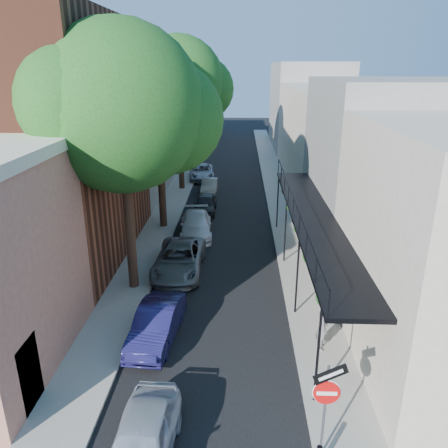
# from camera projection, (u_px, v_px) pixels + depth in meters

# --- Properties ---
(road_surface) EXTENTS (6.00, 64.00, 0.01)m
(road_surface) POSITION_uv_depth(u_px,v_px,m) (229.00, 181.00, 38.67)
(road_surface) COLOR black
(road_surface) RESTS_ON ground
(sidewalk_left) EXTENTS (2.00, 64.00, 0.12)m
(sidewalk_left) POSITION_uv_depth(u_px,v_px,m) (184.00, 180.00, 38.79)
(sidewalk_left) COLOR gray
(sidewalk_left) RESTS_ON ground
(sidewalk_right) EXTENTS (2.00, 64.00, 0.12)m
(sidewalk_right) POSITION_uv_depth(u_px,v_px,m) (274.00, 180.00, 38.51)
(sidewalk_right) COLOR gray
(sidewalk_right) RESTS_ON ground
(buildings_left) EXTENTS (10.10, 59.10, 12.00)m
(buildings_left) POSITION_uv_depth(u_px,v_px,m) (117.00, 125.00, 36.16)
(buildings_left) COLOR tan
(buildings_left) RESTS_ON ground
(buildings_right) EXTENTS (9.80, 55.00, 10.00)m
(buildings_right) POSITION_uv_depth(u_px,v_px,m) (337.00, 132.00, 36.35)
(buildings_right) COLOR beige
(buildings_right) RESTS_ON ground
(sign_post) EXTENTS (0.89, 0.17, 2.99)m
(sign_post) POSITION_uv_depth(u_px,v_px,m) (327.00, 396.00, 10.60)
(sign_post) COLOR #595B60
(sign_post) RESTS_ON ground
(oak_near) EXTENTS (7.48, 6.80, 11.42)m
(oak_near) POSITION_uv_depth(u_px,v_px,m) (133.00, 111.00, 17.56)
(oak_near) COLOR black
(oak_near) RESTS_ON ground
(oak_mid) EXTENTS (6.60, 6.00, 10.20)m
(oak_mid) POSITION_uv_depth(u_px,v_px,m) (165.00, 112.00, 25.33)
(oak_mid) COLOR black
(oak_mid) RESTS_ON ground
(oak_far) EXTENTS (7.70, 7.00, 11.90)m
(oak_far) POSITION_uv_depth(u_px,v_px,m) (185.00, 84.00, 33.40)
(oak_far) COLOR black
(oak_far) RESTS_ON ground
(parked_car_a) EXTENTS (1.72, 4.02, 1.35)m
(parked_car_a) POSITION_uv_depth(u_px,v_px,m) (142.00, 443.00, 10.96)
(parked_car_a) COLOR #A2A7B4
(parked_car_a) RESTS_ON ground
(parked_car_b) EXTENTS (1.72, 4.08, 1.31)m
(parked_car_b) POSITION_uv_depth(u_px,v_px,m) (156.00, 324.00, 16.04)
(parked_car_b) COLOR #181646
(parked_car_b) RESTS_ON ground
(parked_car_c) EXTENTS (2.31, 4.95, 1.37)m
(parked_car_c) POSITION_uv_depth(u_px,v_px,m) (179.00, 259.00, 21.32)
(parked_car_c) COLOR slate
(parked_car_c) RESTS_ON ground
(parked_car_d) EXTENTS (2.21, 4.61, 1.30)m
(parked_car_d) POSITION_uv_depth(u_px,v_px,m) (196.00, 225.00, 26.02)
(parked_car_d) COLOR silver
(parked_car_d) RESTS_ON ground
(parked_car_e) EXTENTS (1.46, 3.62, 1.23)m
(parked_car_e) POSITION_uv_depth(u_px,v_px,m) (205.00, 204.00, 30.10)
(parked_car_e) COLOR black
(parked_car_e) RESTS_ON ground
(parked_car_f) EXTENTS (1.25, 3.54, 1.16)m
(parked_car_f) POSITION_uv_depth(u_px,v_px,m) (210.00, 187.00, 34.52)
(parked_car_f) COLOR #646055
(parked_car_f) RESTS_ON ground
(parked_car_g) EXTENTS (2.61, 4.83, 1.29)m
(parked_car_g) POSITION_uv_depth(u_px,v_px,m) (202.00, 172.00, 39.09)
(parked_car_g) COLOR #8C949E
(parked_car_g) RESTS_ON ground
(pedestrian) EXTENTS (0.45, 0.65, 1.70)m
(pedestrian) POSITION_uv_depth(u_px,v_px,m) (322.00, 328.00, 15.26)
(pedestrian) COLOR slate
(pedestrian) RESTS_ON sidewalk_right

